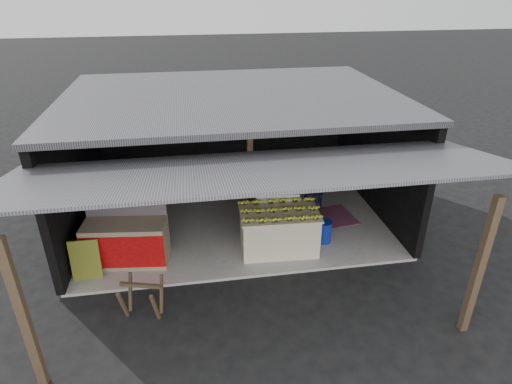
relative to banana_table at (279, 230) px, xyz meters
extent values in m
plane|color=black|center=(-0.74, -0.83, -0.51)|extent=(80.00, 80.00, 0.00)
cube|color=gray|center=(-0.74, 1.67, -0.48)|extent=(7.00, 5.00, 0.06)
cube|color=black|center=(-0.74, 4.17, 1.00)|extent=(7.00, 0.15, 2.90)
cube|color=black|center=(-4.24, 1.67, 1.00)|extent=(0.15, 5.00, 2.90)
cube|color=black|center=(2.76, 1.67, 1.00)|extent=(0.15, 5.00, 2.90)
cube|color=#232326|center=(-0.74, 1.67, 2.45)|extent=(7.20, 5.20, 0.12)
cube|color=#232326|center=(-0.74, -1.78, 2.22)|extent=(7.40, 2.47, 0.48)
cube|color=#463423|center=(-0.44, 1.07, 0.97)|extent=(0.12, 0.12, 2.85)
cube|color=#463423|center=(-4.04, -2.73, 0.74)|extent=(0.12, 0.12, 2.50)
cube|color=#463423|center=(2.56, -2.73, 0.74)|extent=(0.12, 0.12, 2.50)
cube|color=white|center=(0.00, 0.00, -0.02)|extent=(1.61, 1.02, 0.85)
cube|color=white|center=(0.00, 0.00, 0.43)|extent=(1.67, 1.08, 0.04)
cube|color=white|center=(0.09, 0.75, 0.07)|extent=(0.99, 0.71, 1.04)
cube|color=navy|center=(0.09, 0.43, 0.12)|extent=(0.73, 0.08, 0.31)
cube|color=#B21414|center=(0.09, 0.43, -0.24)|extent=(0.47, 0.06, 0.10)
cube|color=#998466|center=(-3.10, 0.06, 0.00)|extent=(1.68, 0.89, 0.90)
cube|color=red|center=(-3.10, -0.30, 0.00)|extent=(1.60, 0.21, 0.70)
cube|color=white|center=(-3.10, -0.31, 0.00)|extent=(0.54, 0.07, 0.18)
cube|color=navy|center=(-3.10, 0.36, 0.83)|extent=(1.60, 0.24, 0.75)
cube|color=black|center=(-3.82, -0.38, -0.04)|extent=(0.55, 0.13, 0.82)
cube|color=#463423|center=(-3.02, -1.62, -0.16)|extent=(0.12, 0.27, 0.68)
cube|color=#463423|center=(-2.48, -1.77, -0.16)|extent=(0.12, 0.27, 0.68)
cube|color=#463423|center=(-2.93, -1.30, -0.16)|extent=(0.12, 0.27, 0.68)
cube|color=#463423|center=(-2.39, -1.45, -0.16)|extent=(0.12, 0.27, 0.68)
cube|color=#463423|center=(-2.70, -1.54, 0.14)|extent=(0.70, 0.25, 0.06)
cylinder|color=#0D2196|center=(1.03, 0.12, -0.22)|extent=(0.32, 0.32, 0.46)
cylinder|color=#0A0932|center=(1.02, 1.54, -0.22)|extent=(0.03, 0.03, 0.46)
cylinder|color=#0A0932|center=(1.38, 1.48, -0.22)|extent=(0.03, 0.03, 0.46)
cylinder|color=#0A0932|center=(1.09, 1.90, -0.22)|extent=(0.03, 0.03, 0.46)
cylinder|color=#0A0932|center=(1.45, 1.83, -0.22)|extent=(0.03, 0.03, 0.46)
cube|color=#0A0932|center=(1.24, 1.69, 0.01)|extent=(0.52, 0.52, 0.04)
cube|color=#0A0932|center=(1.28, 1.89, 0.25)|extent=(0.44, 0.12, 0.47)
cube|color=maroon|center=(1.32, 1.08, -0.45)|extent=(1.62, 1.19, 0.01)
cube|color=black|center=(-1.54, 4.07, 1.40)|extent=(0.32, 0.03, 0.42)
cube|color=#4C4C59|center=(-1.54, 4.05, 1.40)|extent=(0.26, 0.02, 0.34)
cube|color=black|center=(-0.94, 4.07, 1.42)|extent=(0.32, 0.03, 0.42)
cube|color=#4C4C59|center=(-0.94, 4.05, 1.42)|extent=(0.26, 0.02, 0.34)
cube|color=black|center=(-0.24, 4.07, 1.44)|extent=(0.32, 0.03, 0.42)
cube|color=#4C4C59|center=(-0.24, 4.05, 1.44)|extent=(0.26, 0.02, 0.34)
camera|label=1|loc=(-1.72, -7.45, 4.75)|focal=30.00mm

